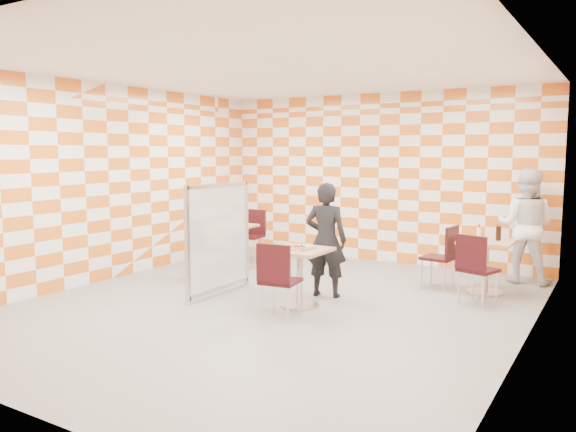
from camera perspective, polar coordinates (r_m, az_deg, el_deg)
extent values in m
plane|color=gray|center=(7.34, -1.49, -9.06)|extent=(7.00, 7.00, 0.00)
plane|color=white|center=(7.14, -1.57, 14.80)|extent=(7.00, 7.00, 0.00)
plane|color=white|center=(10.20, 9.18, 3.83)|extent=(6.00, 0.00, 6.00)
plane|color=white|center=(9.06, -17.74, 3.25)|extent=(0.00, 7.00, 7.00)
plane|color=white|center=(6.02, 23.26, 1.46)|extent=(0.00, 7.00, 7.00)
cube|color=tan|center=(7.14, 1.17, -3.50)|extent=(0.70, 0.70, 0.04)
cylinder|color=#A5A5AA|center=(7.21, 1.16, -6.31)|extent=(0.08, 0.08, 0.70)
cylinder|color=#A5A5AA|center=(7.30, 1.16, -9.03)|extent=(0.50, 0.50, 0.03)
cube|color=tan|center=(8.27, 19.54, -2.48)|extent=(0.70, 0.70, 0.04)
cylinder|color=#A5A5AA|center=(8.33, 19.44, -4.92)|extent=(0.08, 0.08, 0.70)
cylinder|color=#A5A5AA|center=(8.41, 19.35, -7.29)|extent=(0.50, 0.50, 0.03)
cube|color=tan|center=(9.44, -5.82, -1.03)|extent=(0.70, 0.70, 0.04)
cylinder|color=#A5A5AA|center=(9.50, -5.79, -3.18)|extent=(0.08, 0.08, 0.70)
cylinder|color=#A5A5AA|center=(9.57, -5.77, -5.28)|extent=(0.50, 0.50, 0.03)
cube|color=black|center=(6.69, -0.77, -6.65)|extent=(0.47, 0.47, 0.04)
cube|color=black|center=(6.45, -1.51, -4.86)|extent=(0.42, 0.10, 0.45)
cylinder|color=silver|center=(6.83, 1.14, -8.40)|extent=(0.03, 0.03, 0.43)
cylinder|color=silver|center=(6.96, -1.47, -8.10)|extent=(0.03, 0.03, 0.43)
cylinder|color=silver|center=(6.53, -0.01, -9.11)|extent=(0.03, 0.03, 0.43)
cylinder|color=silver|center=(6.67, -2.72, -8.78)|extent=(0.03, 0.03, 0.43)
cube|color=black|center=(7.70, 18.76, -5.22)|extent=(0.52, 0.52, 0.04)
cube|color=black|center=(7.49, 18.08, -3.59)|extent=(0.41, 0.16, 0.45)
cylinder|color=silver|center=(7.82, 20.41, -6.87)|extent=(0.03, 0.03, 0.43)
cylinder|color=silver|center=(7.98, 18.24, -6.52)|extent=(0.03, 0.03, 0.43)
cylinder|color=silver|center=(7.53, 19.19, -7.34)|extent=(0.03, 0.03, 0.43)
cylinder|color=silver|center=(7.69, 16.96, -6.96)|extent=(0.03, 0.03, 0.43)
cube|color=black|center=(8.39, 14.99, -4.14)|extent=(0.46, 0.46, 0.04)
cube|color=black|center=(8.27, 16.32, -2.57)|extent=(0.09, 0.42, 0.45)
cylinder|color=silver|center=(8.65, 14.34, -5.38)|extent=(0.03, 0.03, 0.43)
cylinder|color=silver|center=(8.35, 13.41, -5.79)|extent=(0.03, 0.03, 0.43)
cylinder|color=silver|center=(8.53, 16.44, -5.62)|extent=(0.03, 0.03, 0.43)
cylinder|color=silver|center=(8.22, 15.58, -6.05)|extent=(0.03, 0.03, 0.43)
cube|color=black|center=(8.94, -8.32, -3.32)|extent=(0.50, 0.50, 0.04)
cube|color=black|center=(8.78, -9.37, -1.87)|extent=(0.42, 0.13, 0.45)
cylinder|color=silver|center=(8.96, -6.76, -4.81)|extent=(0.03, 0.03, 0.43)
cylinder|color=silver|center=(9.22, -8.12, -4.50)|extent=(0.03, 0.03, 0.43)
cylinder|color=silver|center=(8.75, -8.48, -5.11)|extent=(0.03, 0.03, 0.43)
cylinder|color=silver|center=(9.01, -9.82, -4.78)|extent=(0.03, 0.03, 0.43)
cube|color=black|center=(10.10, -3.87, -2.11)|extent=(0.47, 0.47, 0.04)
cube|color=black|center=(10.24, -3.35, -0.58)|extent=(0.42, 0.09, 0.45)
cylinder|color=silver|center=(10.07, -5.17, -3.51)|extent=(0.03, 0.03, 0.43)
cylinder|color=silver|center=(9.91, -3.46, -3.66)|extent=(0.03, 0.03, 0.43)
cylinder|color=silver|center=(10.36, -4.24, -3.21)|extent=(0.03, 0.03, 0.43)
cylinder|color=silver|center=(10.21, -2.57, -3.35)|extent=(0.03, 0.03, 0.43)
cube|color=white|center=(7.82, -7.04, -2.14)|extent=(0.02, 1.30, 1.40)
cube|color=#B2B2B7|center=(7.74, -7.12, 3.14)|extent=(0.05, 1.30, 0.05)
cube|color=#B2B2B7|center=(7.96, -6.97, -7.26)|extent=(0.05, 1.30, 0.05)
cube|color=#B2B2B7|center=(7.33, -10.19, -2.79)|extent=(0.05, 0.05, 1.50)
cylinder|color=#B2B2B7|center=(7.49, -10.07, -8.64)|extent=(0.08, 0.08, 0.05)
cube|color=#B2B2B7|center=(8.33, -4.28, -1.56)|extent=(0.05, 0.05, 1.50)
cylinder|color=#B2B2B7|center=(8.48, -4.23, -6.75)|extent=(0.08, 0.08, 0.05)
imported|color=black|center=(7.65, 3.88, -2.42)|extent=(0.63, 0.48, 1.57)
imported|color=white|center=(9.15, 22.97, -0.93)|extent=(0.84, 0.66, 1.73)
cube|color=silver|center=(7.12, 1.09, -3.34)|extent=(0.38, 0.34, 0.01)
cone|color=tan|center=(7.12, 1.09, -3.24)|extent=(0.40, 0.40, 0.02)
cone|color=#F2D88C|center=(7.13, 1.17, -3.10)|extent=(0.33, 0.33, 0.01)
cylinder|color=maroon|center=(7.06, 0.26, -3.13)|extent=(0.04, 0.04, 0.01)
cylinder|color=maroon|center=(7.01, 1.08, -3.20)|extent=(0.04, 0.04, 0.01)
cylinder|color=maroon|center=(7.09, 1.01, -3.08)|extent=(0.04, 0.04, 0.01)
cylinder|color=maroon|center=(7.16, 0.87, -2.98)|extent=(0.04, 0.04, 0.01)
cylinder|color=maroon|center=(7.09, 1.55, -3.08)|extent=(0.04, 0.04, 0.01)
torus|color=black|center=(7.06, 1.32, -3.11)|extent=(0.03, 0.03, 0.01)
torus|color=black|center=(7.07, 0.71, -3.10)|extent=(0.03, 0.03, 0.01)
torus|color=black|center=(7.14, 1.39, -3.01)|extent=(0.03, 0.03, 0.01)
torus|color=black|center=(7.13, 0.52, -3.02)|extent=(0.03, 0.03, 0.01)
cylinder|color=white|center=(8.39, 18.82, -1.63)|extent=(0.06, 0.06, 0.16)
cylinder|color=red|center=(8.38, 18.84, -0.96)|extent=(0.04, 0.04, 0.04)
cylinder|color=black|center=(8.29, 20.59, -1.66)|extent=(0.07, 0.07, 0.20)
cylinder|color=red|center=(8.28, 20.63, -0.87)|extent=(0.03, 0.03, 0.03)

